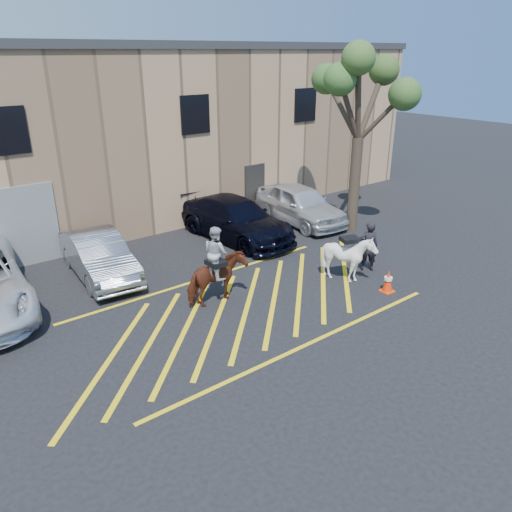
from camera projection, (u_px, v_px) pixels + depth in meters
ground at (241, 304)px, 14.75m from camera, size 90.00×90.00×0.00m
car_silver_sedan at (99, 256)px, 16.33m from camera, size 1.92×4.52×1.45m
car_blue_suv at (236, 219)px, 19.68m from camera, size 2.60×5.59×1.58m
car_white_suv at (300, 204)px, 21.51m from camera, size 2.40×4.97×1.64m
handler at (368, 246)px, 16.75m from camera, size 0.75×0.72×1.73m
warehouse at (78, 131)px, 22.05m from camera, size 32.42×10.20×7.30m
hatching_zone at (247, 308)px, 14.53m from camera, size 12.60×5.12×0.01m
mounted_bay at (216, 273)px, 14.50m from camera, size 1.84×0.89×2.39m
saddled_white at (349, 257)px, 16.00m from camera, size 1.70×1.80×1.60m
traffic_cone at (388, 281)px, 15.41m from camera, size 0.39×0.39×0.73m
tree at (362, 87)px, 18.70m from camera, size 3.99×4.37×7.31m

